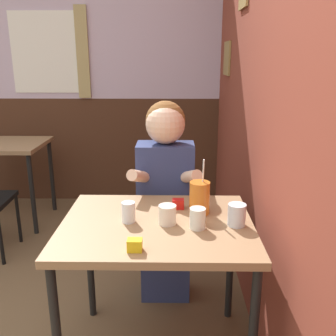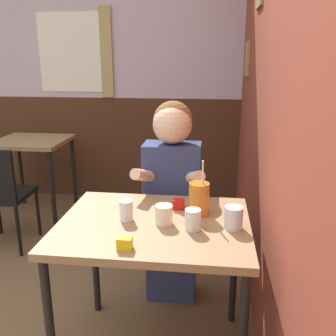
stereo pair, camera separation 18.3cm
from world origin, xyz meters
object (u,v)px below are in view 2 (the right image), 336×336
at_px(main_table, 154,237).
at_px(background_table, 32,151).
at_px(person_seated, 172,196).
at_px(cocktail_pitcher, 199,199).

bearing_deg(main_table, background_table, 130.63).
relative_size(person_seated, cocktail_pitcher, 4.51).
bearing_deg(background_table, main_table, -49.37).
bearing_deg(person_seated, cocktail_pitcher, -66.93).
height_order(main_table, cocktail_pitcher, cocktail_pitcher).
bearing_deg(person_seated, background_table, 142.08).
xyz_separation_m(background_table, cocktail_pitcher, (1.64, -1.56, 0.19)).
distance_m(person_seated, cocktail_pitcher, 0.48).
relative_size(main_table, background_table, 1.18).
bearing_deg(main_table, cocktail_pitcher, 29.01).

